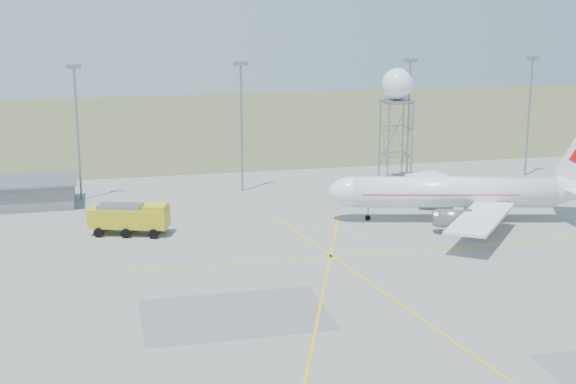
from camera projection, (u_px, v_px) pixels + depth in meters
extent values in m
plane|color=gray|center=(496.00, 359.00, 68.24)|extent=(400.00, 400.00, 0.00)
cube|color=#4D5C32|center=(229.00, 122.00, 200.63)|extent=(400.00, 120.00, 0.03)
cube|color=gray|center=(11.00, 195.00, 118.18)|extent=(18.00, 9.00, 3.60)
cube|color=gray|center=(10.00, 182.00, 117.72)|extent=(19.00, 10.00, 0.30)
cylinder|color=gray|center=(78.00, 135.00, 120.41)|extent=(0.36, 0.36, 20.00)
cube|color=gray|center=(74.00, 67.00, 118.02)|extent=(2.20, 0.50, 0.60)
cylinder|color=gray|center=(242.00, 129.00, 126.05)|extent=(0.36, 0.36, 20.00)
cube|color=gray|center=(241.00, 63.00, 123.67)|extent=(2.20, 0.50, 0.60)
cylinder|color=gray|center=(408.00, 123.00, 132.38)|extent=(0.36, 0.36, 20.00)
cube|color=gray|center=(411.00, 60.00, 129.99)|extent=(2.20, 0.50, 0.60)
cylinder|color=gray|center=(529.00, 118.00, 137.35)|extent=(0.36, 0.36, 20.00)
cube|color=gray|center=(533.00, 58.00, 134.96)|extent=(2.20, 0.50, 0.60)
cylinder|color=white|center=(454.00, 192.00, 110.13)|extent=(27.89, 10.67, 4.26)
ellipsoid|color=white|center=(353.00, 192.00, 110.19)|extent=(7.62, 5.74, 4.26)
cube|color=black|center=(344.00, 187.00, 110.04)|extent=(2.12, 2.66, 1.04)
cube|color=white|center=(566.00, 181.00, 113.18)|extent=(4.69, 6.49, 0.19)
cube|color=white|center=(451.00, 184.00, 119.69)|extent=(8.63, 17.72, 0.38)
cube|color=white|center=(481.00, 218.00, 101.07)|extent=(14.80, 16.37, 0.38)
cylinder|color=slate|center=(437.00, 196.00, 116.61)|extent=(4.92, 3.43, 2.45)
cylinder|color=slate|center=(454.00, 218.00, 104.61)|extent=(4.92, 3.43, 2.45)
cube|color=red|center=(438.00, 191.00, 110.12)|extent=(21.69, 9.20, 0.13)
cylinder|color=black|center=(368.00, 217.00, 111.01)|extent=(0.90, 0.90, 0.96)
cube|color=black|center=(468.00, 217.00, 110.96)|extent=(2.54, 6.45, 0.96)
cylinder|color=gray|center=(468.00, 214.00, 110.85)|extent=(0.31, 0.31, 1.92)
cylinder|color=gray|center=(388.00, 144.00, 131.49)|extent=(0.25, 0.25, 13.56)
cylinder|color=gray|center=(412.00, 143.00, 132.43)|extent=(0.25, 0.25, 13.56)
cylinder|color=gray|center=(403.00, 138.00, 136.38)|extent=(0.25, 0.25, 13.56)
cylinder|color=gray|center=(380.00, 139.00, 135.44)|extent=(0.25, 0.25, 13.56)
cube|color=gray|center=(397.00, 101.00, 132.35)|extent=(4.77, 4.77, 0.26)
sphere|color=white|center=(397.00, 84.00, 131.71)|extent=(5.22, 5.22, 5.22)
cube|color=gold|center=(129.00, 217.00, 104.12)|extent=(10.70, 6.43, 2.48)
cube|color=gold|center=(156.00, 210.00, 103.57)|extent=(3.57, 3.85, 1.58)
cube|color=black|center=(162.00, 210.00, 103.48)|extent=(1.04, 2.82, 1.13)
cube|color=gray|center=(120.00, 206.00, 103.87)|extent=(6.21, 4.35, 0.45)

